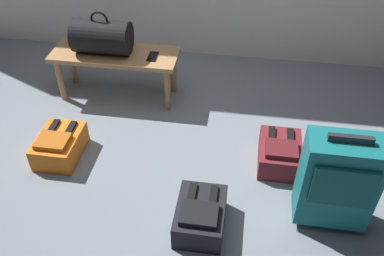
{
  "coord_description": "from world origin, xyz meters",
  "views": [
    {
      "loc": [
        0.54,
        -1.97,
        2.04
      ],
      "look_at": [
        0.22,
        0.13,
        0.25
      ],
      "focal_mm": 38.78,
      "sensor_mm": 36.0,
      "label": 1
    }
  ],
  "objects": [
    {
      "name": "cell_phone",
      "position": [
        -0.18,
        0.75,
        0.4
      ],
      "size": [
        0.07,
        0.14,
        0.01
      ],
      "color": "black",
      "rests_on": "bench"
    },
    {
      "name": "backpack_orange",
      "position": [
        -0.69,
        -0.01,
        0.09
      ],
      "size": [
        0.28,
        0.38,
        0.21
      ],
      "color": "orange",
      "rests_on": "ground"
    },
    {
      "name": "backpack_maroon",
      "position": [
        0.82,
        0.14,
        0.09
      ],
      "size": [
        0.28,
        0.38,
        0.21
      ],
      "color": "maroon",
      "rests_on": "ground"
    },
    {
      "name": "ground_plane",
      "position": [
        0.0,
        0.0,
        0.0
      ],
      "size": [
        6.6,
        6.6,
        0.0
      ],
      "primitive_type": "plane",
      "color": "slate"
    },
    {
      "name": "duffel_bag_black",
      "position": [
        -0.58,
        0.77,
        0.53
      ],
      "size": [
        0.44,
        0.26,
        0.34
      ],
      "color": "black",
      "rests_on": "bench"
    },
    {
      "name": "bench",
      "position": [
        -0.49,
        0.77,
        0.34
      ],
      "size": [
        1.0,
        0.36,
        0.4
      ],
      "color": "#A87A4C",
      "rests_on": "ground"
    },
    {
      "name": "suitcase_upright_teal",
      "position": [
        1.1,
        -0.3,
        0.34
      ],
      "size": [
        0.41,
        0.24,
        0.66
      ],
      "color": "#14666B",
      "rests_on": "ground"
    },
    {
      "name": "backpack_dark",
      "position": [
        0.36,
        -0.47,
        0.09
      ],
      "size": [
        0.28,
        0.38,
        0.21
      ],
      "color": "black",
      "rests_on": "ground"
    }
  ]
}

